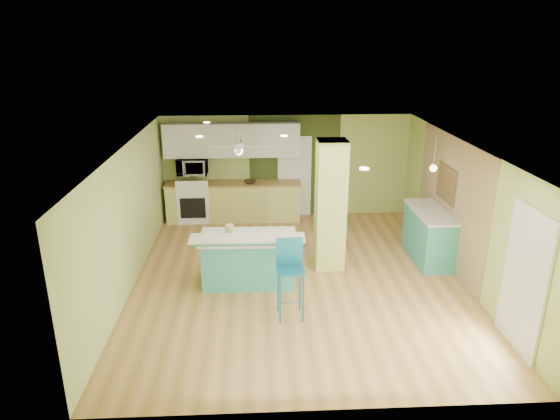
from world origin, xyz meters
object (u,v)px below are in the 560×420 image
at_px(peninsula, 249,258).
at_px(canister, 229,229).
at_px(fruit_bowl, 250,182).
at_px(side_counter, 429,235).
at_px(bar_stool, 290,266).

height_order(peninsula, canister, canister).
relative_size(fruit_bowl, canister, 1.64).
xyz_separation_m(side_counter, fruit_bowl, (-3.59, 2.40, 0.46)).
xyz_separation_m(peninsula, side_counter, (3.61, 0.86, 0.03)).
bearing_deg(peninsula, bar_stool, -58.02).
bearing_deg(bar_stool, side_counter, 31.64).
distance_m(side_counter, canister, 4.04).
bearing_deg(fruit_bowl, side_counter, -33.77).
xyz_separation_m(bar_stool, side_counter, (2.94, 1.99, -0.35)).
relative_size(peninsula, fruit_bowl, 6.87).
relative_size(peninsula, side_counter, 1.24).
xyz_separation_m(side_counter, canister, (-3.94, -0.73, 0.48)).
distance_m(peninsula, bar_stool, 1.36).
bearing_deg(peninsula, fruit_bowl, 90.77).
bearing_deg(fruit_bowl, bar_stool, -81.58).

